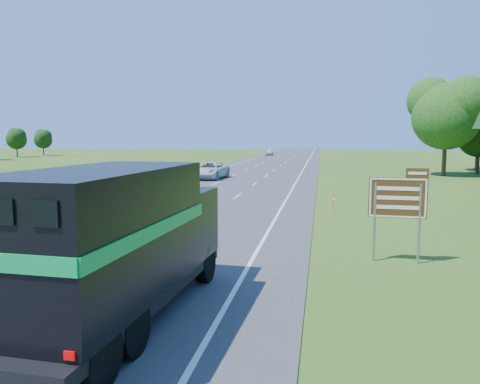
{
  "coord_description": "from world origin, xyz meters",
  "views": [
    {
      "loc": [
        7.85,
        -4.47,
        4.38
      ],
      "look_at": [
        3.89,
        18.26,
        1.64
      ],
      "focal_mm": 35.0,
      "sensor_mm": 36.0,
      "label": 1
    }
  ],
  "objects": [
    {
      "name": "lane_markings",
      "position": [
        0.0,
        50.0,
        0.04
      ],
      "size": [
        11.15,
        260.0,
        0.01
      ],
      "color": "yellow",
      "rests_on": "road"
    },
    {
      "name": "white_suv",
      "position": [
        -3.54,
        42.44,
        0.91
      ],
      "size": [
        3.36,
        6.48,
        1.74
      ],
      "primitive_type": "imported",
      "rotation": [
        0.0,
        0.0,
        -0.08
      ],
      "color": "silver",
      "rests_on": "road"
    },
    {
      "name": "road",
      "position": [
        0.0,
        50.0,
        0.02
      ],
      "size": [
        15.0,
        260.0,
        0.04
      ],
      "primitive_type": "cube",
      "color": "#38383A",
      "rests_on": "ground"
    },
    {
      "name": "far_car",
      "position": [
        -4.14,
        103.6,
        0.73
      ],
      "size": [
        1.66,
        4.05,
        1.38
      ],
      "primitive_type": "imported",
      "rotation": [
        0.0,
        0.0,
        0.01
      ],
      "color": "silver",
      "rests_on": "road"
    },
    {
      "name": "delineator",
      "position": [
        8.56,
        22.23,
        0.61
      ],
      "size": [
        0.09,
        0.05,
        1.13
      ],
      "color": "orange",
      "rests_on": "ground"
    },
    {
      "name": "horse_truck",
      "position": [
        3.21,
        5.53,
        1.99
      ],
      "size": [
        3.0,
        8.37,
        3.65
      ],
      "rotation": [
        0.0,
        0.0,
        -0.05
      ],
      "color": "black",
      "rests_on": "road"
    },
    {
      "name": "exit_sign",
      "position": [
        10.5,
        12.19,
        2.15
      ],
      "size": [
        1.95,
        0.2,
        3.31
      ],
      "rotation": [
        0.0,
        0.0,
        -0.07
      ],
      "color": "gray",
      "rests_on": "ground"
    }
  ]
}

